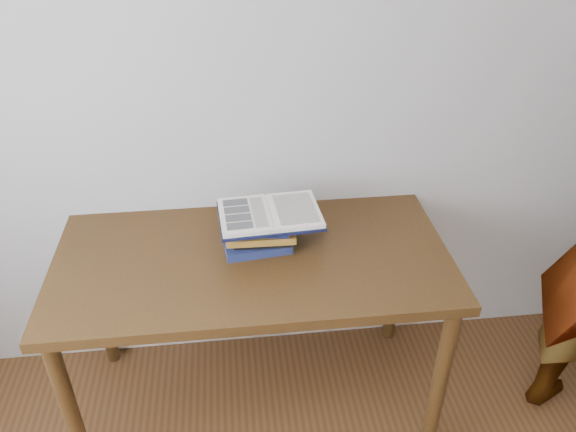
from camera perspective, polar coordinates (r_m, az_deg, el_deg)
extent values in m
cube|color=#B4B0AA|center=(2.21, -2.28, 12.37)|extent=(3.50, 0.04, 2.60)
cube|color=#472811|center=(2.14, -3.62, -4.53)|extent=(1.49, 0.75, 0.04)
cylinder|color=#472811|center=(2.28, -21.14, -18.32)|extent=(0.06, 0.06, 0.76)
cylinder|color=#472811|center=(2.32, 15.18, -15.81)|extent=(0.06, 0.06, 0.76)
cylinder|color=#472811|center=(2.71, -18.55, -8.01)|extent=(0.06, 0.06, 0.76)
cylinder|color=#472811|center=(2.74, 10.84, -6.11)|extent=(0.06, 0.06, 0.76)
cube|color=#19194C|center=(2.17, -3.22, -2.67)|extent=(0.27, 0.20, 0.04)
cube|color=black|center=(2.14, -2.69, -2.06)|extent=(0.22, 0.13, 0.03)
cube|color=#A66325|center=(2.12, -2.85, -1.45)|extent=(0.26, 0.18, 0.03)
cube|color=#19194C|center=(2.11, -2.70, -0.71)|extent=(0.23, 0.19, 0.03)
cube|color=black|center=(2.11, -1.86, 0.00)|extent=(0.40, 0.29, 0.01)
cube|color=silver|center=(2.10, -4.45, 0.06)|extent=(0.20, 0.26, 0.02)
cube|color=silver|center=(2.12, 0.68, 0.57)|extent=(0.20, 0.26, 0.02)
cylinder|color=silver|center=(2.11, -1.87, 0.28)|extent=(0.03, 0.25, 0.01)
cube|color=black|center=(2.16, -5.38, 1.39)|extent=(0.10, 0.05, 0.00)
cube|color=black|center=(2.11, -5.23, 0.63)|extent=(0.10, 0.05, 0.00)
cube|color=black|center=(2.07, -5.08, -0.16)|extent=(0.10, 0.05, 0.00)
cube|color=black|center=(2.02, -4.91, -0.99)|extent=(0.10, 0.05, 0.00)
cube|color=beige|center=(2.10, -2.98, 0.43)|extent=(0.06, 0.21, 0.00)
cube|color=beige|center=(2.12, 0.78, 0.80)|extent=(0.16, 0.22, 0.00)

